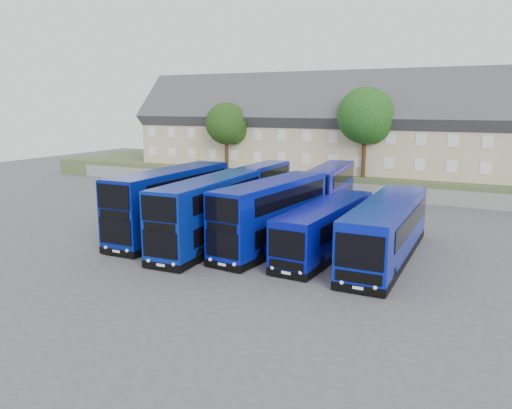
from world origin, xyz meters
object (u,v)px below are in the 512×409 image
object	(u,v)px
dd_front_mid	(209,214)
tree_mid	(367,118)
coach_east_a	(326,229)
tree_west	(228,125)
dd_front_left	(171,204)

from	to	relation	value
dd_front_mid	tree_mid	size ratio (longest dim) A/B	1.26
coach_east_a	tree_mid	bearing A→B (deg)	101.00
coach_east_a	tree_west	distance (m)	28.74
tree_west	tree_mid	xyz separation A→B (m)	(16.00, 0.50, 1.02)
dd_front_mid	tree_west	world-z (taller)	tree_west
dd_front_left	coach_east_a	xyz separation A→B (m)	(11.50, 0.82, -0.78)
dd_front_left	coach_east_a	distance (m)	11.56
dd_front_mid	coach_east_a	xyz separation A→B (m)	(7.50, 2.09, -0.67)
tree_west	dd_front_mid	bearing A→B (deg)	-63.38
dd_front_left	coach_east_a	size ratio (longest dim) A/B	1.02
tree_west	tree_mid	world-z (taller)	tree_mid
dd_front_mid	tree_mid	bearing A→B (deg)	76.59
dd_front_mid	dd_front_left	bearing A→B (deg)	159.79
dd_front_mid	tree_west	size ratio (longest dim) A/B	1.51
dd_front_left	tree_mid	bearing A→B (deg)	68.14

